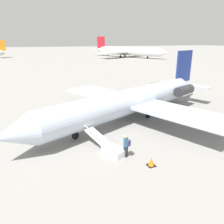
{
  "coord_description": "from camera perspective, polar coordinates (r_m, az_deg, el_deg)",
  "views": [
    {
      "loc": [
        9.89,
        20.14,
        8.3
      ],
      "look_at": [
        2.6,
        2.0,
        1.86
      ],
      "focal_mm": 35.0,
      "sensor_mm": 36.0,
      "label": 1
    }
  ],
  "objects": [
    {
      "name": "passenger",
      "position": [
        16.25,
        3.72,
        -8.51
      ],
      "size": [
        0.45,
        0.57,
        1.74
      ],
      "rotation": [
        0.0,
        0.0,
        -1.18
      ],
      "color": "#23232D",
      "rests_on": "ground"
    },
    {
      "name": "ground_plane",
      "position": [
        23.93,
        4.0,
        -2.13
      ],
      "size": [
        600.0,
        600.0,
        0.0
      ],
      "primitive_type": "plane",
      "color": "gray"
    },
    {
      "name": "traffic_cone_near_stairs",
      "position": [
        15.73,
        10.25,
        -12.72
      ],
      "size": [
        0.57,
        0.57,
        0.62
      ],
      "color": "black",
      "rests_on": "ground"
    },
    {
      "name": "boarding_stairs",
      "position": [
        17.12,
        -0.47,
        -9.35
      ],
      "size": [
        2.49,
        4.09,
        1.73
      ],
      "rotation": [
        0.0,
        0.0,
        -1.18
      ],
      "color": "silver",
      "rests_on": "ground"
    },
    {
      "name": "airplane_main",
      "position": [
        23.95,
        5.57,
        3.13
      ],
      "size": [
        26.41,
        20.48,
        7.01
      ],
      "rotation": [
        0.0,
        0.0,
        0.39
      ],
      "color": "silver",
      "rests_on": "ground"
    },
    {
      "name": "airplane_far_center",
      "position": [
        116.1,
        3.93,
        15.59
      ],
      "size": [
        33.37,
        42.37,
        10.35
      ],
      "rotation": [
        0.0,
        0.0,
        2.03
      ],
      "color": "white",
      "rests_on": "ground"
    }
  ]
}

